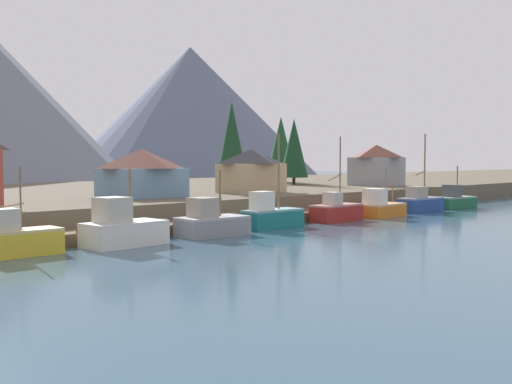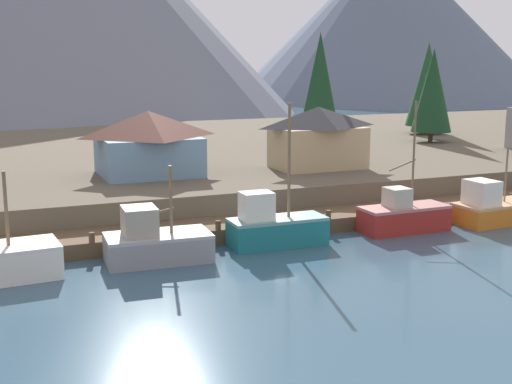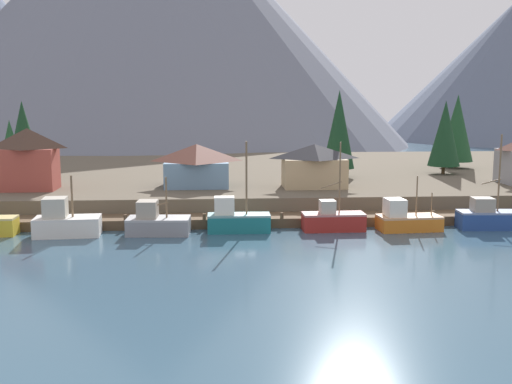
{
  "view_description": "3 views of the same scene",
  "coord_description": "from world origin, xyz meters",
  "views": [
    {
      "loc": [
        -43.07,
        -43.31,
        6.72
      ],
      "look_at": [
        0.4,
        1.93,
        3.31
      ],
      "focal_mm": 43.99,
      "sensor_mm": 36.0,
      "label": 1
    },
    {
      "loc": [
        -18.06,
        -40.27,
        11.8
      ],
      "look_at": [
        -0.32,
        2.75,
        2.74
      ],
      "focal_mm": 48.17,
      "sensor_mm": 36.0,
      "label": 2
    },
    {
      "loc": [
        -3.08,
        -62.99,
        13.49
      ],
      "look_at": [
        1.51,
        2.94,
        3.38
      ],
      "focal_mm": 43.93,
      "sensor_mm": 36.0,
      "label": 3
    }
  ],
  "objects": [
    {
      "name": "conifer_near_left",
      "position": [
        34.52,
        31.28,
        8.67
      ],
      "size": [
        5.13,
        5.13,
        11.3
      ],
      "color": "#4C3823",
      "rests_on": "shoreline_bank"
    },
    {
      "name": "mountain_far_ridge",
      "position": [
        96.53,
        135.97,
        23.17
      ],
      "size": [
        92.82,
        92.82,
        46.34
      ],
      "primitive_type": "cone",
      "color": "slate",
      "rests_on": "ground_plane"
    },
    {
      "name": "fishing_boat_orange",
      "position": [
        16.48,
        -1.82,
        1.11
      ],
      "size": [
        6.44,
        3.31,
        5.56
      ],
      "rotation": [
        0.0,
        0.0,
        0.07
      ],
      "color": "#CC6B1E",
      "rests_on": "ground_plane"
    },
    {
      "name": "fishing_boat_teal",
      "position": [
        -0.75,
        -1.35,
        1.24
      ],
      "size": [
        6.29,
        2.47,
        9.09
      ],
      "rotation": [
        0.0,
        0.0,
        -0.01
      ],
      "color": "#196B70",
      "rests_on": "ground_plane"
    },
    {
      "name": "conifer_mid_right",
      "position": [
        29.87,
        23.95,
        8.29
      ],
      "size": [
        4.52,
        4.52,
        10.42
      ],
      "color": "#4C3823",
      "rests_on": "shoreline_bank"
    },
    {
      "name": "conifer_back_left",
      "position": [
        14.01,
        20.87,
        9.08
      ],
      "size": [
        4.32,
        4.32,
        11.88
      ],
      "color": "#4C3823",
      "rests_on": "shoreline_bank"
    },
    {
      "name": "ground_plane",
      "position": [
        0.0,
        20.0,
        -0.5
      ],
      "size": [
        400.0,
        400.0,
        1.0
      ],
      "primitive_type": "cube",
      "color": "#335166"
    },
    {
      "name": "fishing_boat_red",
      "position": [
        9.03,
        -1.38,
        1.09
      ],
      "size": [
        6.29,
        2.51,
        8.99
      ],
      "rotation": [
        0.0,
        0.0,
        0.01
      ],
      "color": "maroon",
      "rests_on": "ground_plane"
    },
    {
      "name": "dock",
      "position": [
        0.0,
        1.99,
        0.5
      ],
      "size": [
        80.0,
        4.0,
        1.6
      ],
      "color": "brown",
      "rests_on": "ground_plane"
    },
    {
      "name": "house_tan",
      "position": [
        9.23,
        11.93,
        5.2
      ],
      "size": [
        7.89,
        4.97,
        5.28
      ],
      "color": "tan",
      "rests_on": "shoreline_bank"
    },
    {
      "name": "house_blue",
      "position": [
        -5.05,
        14.12,
        5.16
      ],
      "size": [
        8.1,
        7.15,
        5.2
      ],
      "color": "#6689A8",
      "rests_on": "shoreline_bank"
    },
    {
      "name": "shoreline_bank",
      "position": [
        0.0,
        32.0,
        1.25
      ],
      "size": [
        400.0,
        56.0,
        2.5
      ],
      "primitive_type": "cube",
      "color": "brown",
      "rests_on": "ground_plane"
    },
    {
      "name": "fishing_boat_grey",
      "position": [
        -8.67,
        -1.87,
        1.15
      ],
      "size": [
        6.28,
        3.45,
        5.69
      ],
      "rotation": [
        0.0,
        0.0,
        -0.05
      ],
      "color": "gray",
      "rests_on": "ground_plane"
    }
  ]
}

